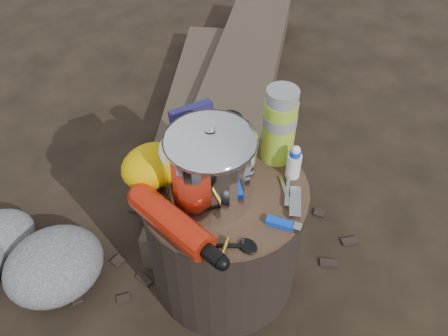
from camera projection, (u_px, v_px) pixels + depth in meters
ground at (224, 273)px, 1.48m from camera, size 60.00×60.00×0.00m
stump at (224, 235)px, 1.34m from camera, size 0.44×0.44×0.41m
log_main at (237, 97)px, 2.04m from camera, size 1.50×1.44×0.15m
log_small at (195, 107)px, 2.02m from camera, size 1.00×1.10×0.10m
foil_windscreen at (204, 167)px, 1.16m from camera, size 0.22×0.22×0.13m
camping_pot at (211, 164)px, 1.10m from camera, size 0.22×0.22×0.22m
fuel_bottle at (172, 222)px, 1.07m from camera, size 0.13×0.30×0.07m
thermos at (279, 126)px, 1.20m from camera, size 0.09×0.09×0.22m
travel_mug at (229, 134)px, 1.27m from camera, size 0.07×0.07×0.11m
stuff_sack at (151, 166)px, 1.17m from camera, size 0.16×0.13×0.11m
food_pouch at (194, 131)px, 1.24m from camera, size 0.12×0.04×0.15m
lighter at (280, 223)px, 1.10m from camera, size 0.07×0.08×0.02m
multitool at (295, 203)px, 1.15m from camera, size 0.09×0.09×0.01m
pot_grabber at (286, 192)px, 1.17m from camera, size 0.09×0.11×0.01m
spork at (218, 245)px, 1.06m from camera, size 0.14×0.12×0.01m
squeeze_bottle at (294, 163)px, 1.19m from camera, size 0.04×0.04×0.09m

